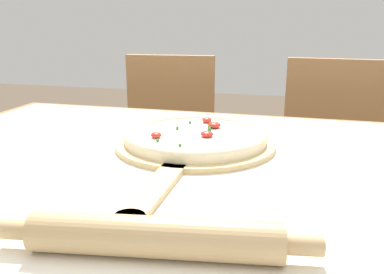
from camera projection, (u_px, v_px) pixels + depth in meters
dining_table at (194, 209)px, 0.83m from camera, size 1.47×1.04×0.73m
towel_cloth at (194, 168)px, 0.81m from camera, size 1.39×0.96×0.00m
pizza_peel at (192, 147)px, 0.92m from camera, size 0.37×0.60×0.01m
pizza at (195, 136)px, 0.94m from camera, size 0.32×0.32×0.03m
rolling_pin at (155, 237)px, 0.50m from camera, size 0.40×0.10×0.05m
chair_left at (167, 145)px, 1.73m from camera, size 0.43×0.43×0.87m
chair_right at (330, 158)px, 1.57m from camera, size 0.42×0.42×0.87m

